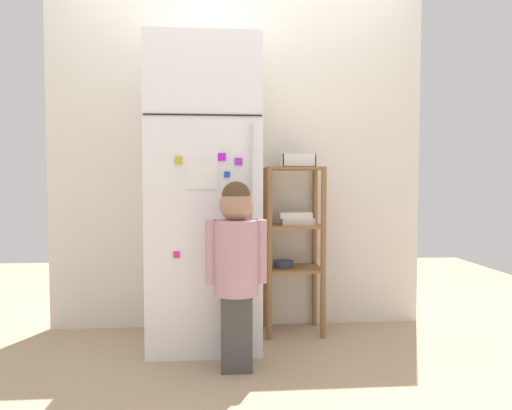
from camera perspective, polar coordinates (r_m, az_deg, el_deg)
name	(u,v)px	position (r m, az deg, el deg)	size (l,w,h in m)	color
ground_plane	(241,342)	(2.96, -1.87, -16.78)	(6.00, 6.00, 0.00)	tan
kitchen_wall_back	(239,158)	(3.14, -2.20, 5.94)	(2.55, 0.03, 2.33)	silver
refrigerator	(205,195)	(2.81, -6.37, 1.20)	(0.66, 0.64, 1.83)	white
child_standing	(236,257)	(2.39, -2.50, -6.50)	(0.32, 0.24, 1.00)	#474443
pantry_shelf_unit	(293,234)	(3.01, 4.70, -3.65)	(0.38, 0.30, 1.09)	olive
fruit_bin	(298,162)	(3.02, 5.28, 5.42)	(0.21, 0.17, 0.08)	white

